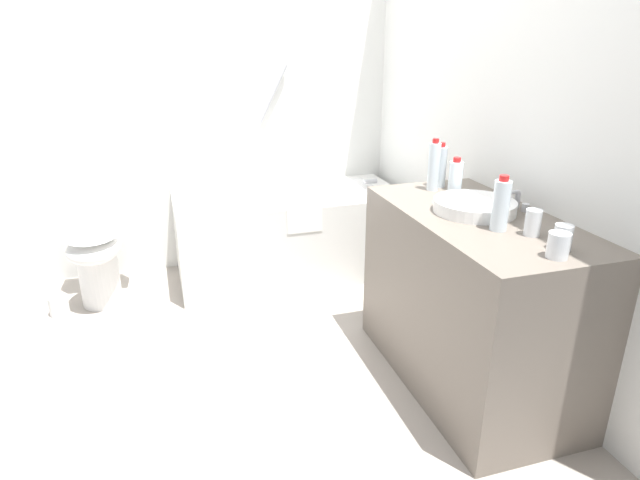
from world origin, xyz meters
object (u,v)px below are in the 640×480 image
object	(u,v)px
toilet_paper_roll	(59,306)
drinking_glass_1	(563,237)
toilet	(96,244)
drinking_glass_2	(558,245)
drinking_glass_0	(533,223)
water_bottle_3	(440,166)
water_bottle_2	(501,205)
water_bottle_0	(434,166)
water_bottle_1	(455,179)
sink_basin	(474,206)
sink_faucet	(515,200)
bathtub	(289,231)

from	to	relation	value
toilet_paper_roll	drinking_glass_1	bearing A→B (deg)	-39.93
toilet	drinking_glass_2	world-z (taller)	drinking_glass_2
drinking_glass_0	drinking_glass_2	world-z (taller)	drinking_glass_0
drinking_glass_2	water_bottle_3	bearing A→B (deg)	86.24
toilet	drinking_glass_0	xyz separation A→B (m)	(1.75, -1.65, 0.51)
drinking_glass_2	toilet_paper_roll	distance (m)	2.72
water_bottle_2	drinking_glass_1	world-z (taller)	water_bottle_2
drinking_glass_2	toilet_paper_roll	world-z (taller)	drinking_glass_2
water_bottle_0	water_bottle_1	bearing A→B (deg)	-71.92
water_bottle_0	drinking_glass_0	size ratio (longest dim) A/B	2.47
sink_basin	water_bottle_3	size ratio (longest dim) A/B	1.58
water_bottle_3	drinking_glass_1	distance (m)	0.90
water_bottle_2	water_bottle_3	xyz separation A→B (m)	(0.09, 0.65, 0.00)
sink_basin	sink_faucet	size ratio (longest dim) A/B	2.32
drinking_glass_2	water_bottle_2	bearing A→B (deg)	95.55
toilet	water_bottle_1	bearing A→B (deg)	61.47
bathtub	drinking_glass_1	size ratio (longest dim) A/B	15.74
bathtub	water_bottle_2	distance (m)	1.79
bathtub	drinking_glass_1	distance (m)	2.02
toilet	sink_faucet	size ratio (longest dim) A/B	4.74
water_bottle_1	water_bottle_0	bearing A→B (deg)	108.08
drinking_glass_2	toilet_paper_roll	size ratio (longest dim) A/B	0.78
toilet	water_bottle_3	xyz separation A→B (m)	(1.76, -0.91, 0.56)
water_bottle_3	drinking_glass_0	distance (m)	0.74
bathtub	sink_basin	xyz separation A→B (m)	(0.49, -1.38, 0.55)
water_bottle_3	drinking_glass_2	size ratio (longest dim) A/B	2.46
toilet_paper_roll	drinking_glass_2	bearing A→B (deg)	-41.82
toilet_paper_roll	water_bottle_2	bearing A→B (deg)	-36.82
bathtub	water_bottle_1	distance (m)	1.40
toilet	water_bottle_1	world-z (taller)	water_bottle_1
drinking_glass_1	toilet_paper_roll	world-z (taller)	drinking_glass_1
toilet	water_bottle_2	world-z (taller)	water_bottle_2
sink_basin	water_bottle_2	xyz separation A→B (m)	(-0.03, -0.23, 0.08)
water_bottle_3	water_bottle_0	bearing A→B (deg)	-143.42
drinking_glass_0	water_bottle_0	bearing A→B (deg)	94.78
drinking_glass_0	drinking_glass_1	xyz separation A→B (m)	(0.01, -0.16, -0.00)
water_bottle_0	sink_basin	bearing A→B (deg)	-89.39
bathtub	sink_faucet	xyz separation A→B (m)	(0.70, -1.38, 0.56)
water_bottle_3	toilet	bearing A→B (deg)	152.64
drinking_glass_0	drinking_glass_2	distance (m)	0.22
water_bottle_0	drinking_glass_2	xyz separation A→B (m)	(-0.00, -0.90, -0.07)
water_bottle_0	drinking_glass_1	xyz separation A→B (m)	(0.07, -0.85, -0.07)
sink_basin	water_bottle_2	distance (m)	0.24
water_bottle_0	water_bottle_3	xyz separation A→B (m)	(0.06, 0.05, -0.02)
bathtub	water_bottle_3	bearing A→B (deg)	-60.30
toilet	sink_basin	size ratio (longest dim) A/B	2.04
toilet	toilet_paper_roll	xyz separation A→B (m)	(-0.24, -0.13, -0.31)
water_bottle_0	toilet_paper_roll	distance (m)	2.28
water_bottle_0	water_bottle_1	world-z (taller)	water_bottle_0
water_bottle_2	drinking_glass_0	bearing A→B (deg)	-45.92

